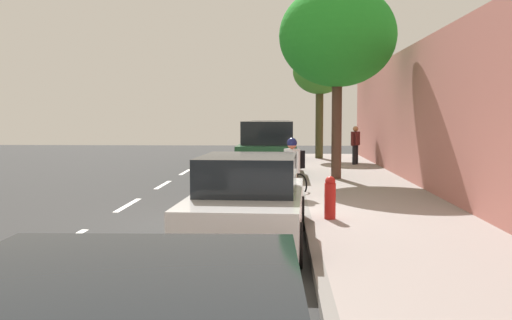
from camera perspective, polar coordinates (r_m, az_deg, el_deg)
ground at (r=11.78m, az=-2.63°, el=-6.34°), size 62.61×62.61×0.00m
sidewalk at (r=11.93m, az=13.38°, el=-5.92°), size 3.30×39.13×0.17m
curb_edge at (r=11.73m, az=5.02°, el=-5.99°), size 0.16×39.13×0.17m
lane_stripe_centre at (r=12.73m, az=-14.73°, el=-5.66°), size 0.14×40.00×0.01m
lane_stripe_bike_edge at (r=11.77m, az=-2.20°, el=-6.33°), size 0.12×39.13×0.01m
building_facade at (r=12.24m, az=22.34°, el=3.89°), size 0.50×39.13×4.31m
parked_sedan_white_second at (r=9.83m, az=-0.73°, el=-4.03°), size 1.98×4.47×1.52m
parked_suv_green_mid at (r=20.25m, az=1.20°, el=1.06°), size 2.01×4.72×1.99m
parked_pickup_dark_blue_far at (r=27.16m, az=1.41°, el=1.62°), size 2.10×5.33×1.95m
bicycle_at_curb at (r=15.06m, az=2.71°, el=-2.61°), size 1.27×1.22×0.74m
cyclist_with_backpack at (r=14.57m, az=3.60°, el=-0.38°), size 0.53×0.55×1.63m
street_tree_near_cyclist at (r=19.13m, az=7.90°, el=11.76°), size 3.70×3.70×6.13m
street_tree_mid_block at (r=28.03m, az=6.19°, el=8.42°), size 2.53×2.53×5.19m
pedestrian_on_phone at (r=24.64m, az=9.60°, el=1.64°), size 0.41×0.53×1.58m
fire_hydrant at (r=11.57m, az=7.19°, el=-3.60°), size 0.22×0.22×0.84m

